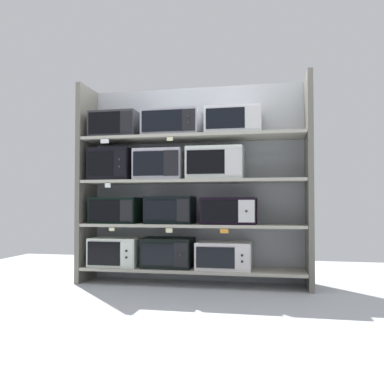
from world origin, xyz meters
TOP-DOWN VIEW (x-y plane):
  - ground at (0.00, -1.00)m, footprint 6.24×6.00m
  - back_panel at (0.00, 0.24)m, footprint 2.44×0.04m
  - upright_left at (-1.15, 0.00)m, footprint 0.05×0.44m
  - upright_right at (1.15, 0.00)m, footprint 0.05×0.44m
  - shelf_0 at (0.00, 0.00)m, footprint 2.24×0.44m
  - microwave_0 at (-0.81, -0.00)m, footprint 0.51×0.39m
  - microwave_1 at (-0.25, -0.00)m, footprint 0.50×0.37m
  - microwave_2 at (0.33, -0.00)m, footprint 0.54×0.40m
  - shelf_1 at (0.00, 0.00)m, footprint 2.24×0.44m
  - microwave_3 at (-0.81, -0.00)m, footprint 0.49×0.35m
  - microwave_4 at (-0.23, -0.00)m, footprint 0.48×0.34m
  - microwave_5 at (0.38, -0.00)m, footprint 0.54×0.40m
  - price_tag_0 at (-0.77, -0.22)m, footprint 0.06×0.00m
  - price_tag_1 at (-0.18, -0.22)m, footprint 0.07×0.00m
  - price_tag_2 at (0.35, -0.22)m, footprint 0.08×0.00m
  - shelf_2 at (0.00, 0.00)m, footprint 2.24×0.44m
  - microwave_6 at (-0.84, -0.00)m, footprint 0.44×0.42m
  - microwave_7 at (-0.33, -0.00)m, footprint 0.49×0.40m
  - microwave_8 at (0.24, -0.00)m, footprint 0.56×0.37m
  - price_tag_3 at (-0.82, -0.22)m, footprint 0.06×0.00m
  - shelf_3 at (0.00, 0.00)m, footprint 2.24×0.44m
  - microwave_9 at (-0.81, -0.00)m, footprint 0.49×0.40m
  - microwave_10 at (-0.21, -0.00)m, footprint 0.58×0.40m
  - microwave_11 at (0.43, -0.00)m, footprint 0.55×0.41m
  - price_tag_4 at (-0.85, -0.22)m, footprint 0.09×0.00m
  - price_tag_5 at (-0.18, -0.22)m, footprint 0.06×0.00m

SIDE VIEW (x-z plane):
  - ground at x=0.00m, z-range -0.02..0.00m
  - shelf_0 at x=0.00m, z-range 0.14..0.17m
  - microwave_2 at x=0.33m, z-range 0.17..0.43m
  - microwave_0 at x=-0.81m, z-range 0.17..0.46m
  - microwave_1 at x=-0.25m, z-range 0.17..0.47m
  - price_tag_1 at x=-0.18m, z-range 0.53..0.58m
  - price_tag_2 at x=0.35m, z-range 0.53..0.58m
  - price_tag_0 at x=-0.77m, z-range 0.54..0.58m
  - shelf_1 at x=0.00m, z-range 0.58..0.61m
  - microwave_5 at x=0.38m, z-range 0.61..0.88m
  - microwave_3 at x=-0.81m, z-range 0.61..0.88m
  - microwave_4 at x=-0.23m, z-range 0.61..0.89m
  - price_tag_3 at x=-0.82m, z-range 0.98..1.02m
  - back_panel at x=0.00m, z-range 0.00..2.07m
  - upright_left at x=-1.15m, z-range 0.00..2.07m
  - upright_right at x=1.15m, z-range 0.00..2.07m
  - shelf_2 at x=0.00m, z-range 1.03..1.06m
  - microwave_7 at x=-0.33m, z-range 1.06..1.37m
  - microwave_8 at x=0.24m, z-range 1.06..1.38m
  - microwave_6 at x=-0.84m, z-range 1.06..1.39m
  - price_tag_4 at x=-0.85m, z-range 1.42..1.47m
  - price_tag_5 at x=-0.18m, z-range 1.43..1.47m
  - shelf_3 at x=0.00m, z-range 1.47..1.50m
  - microwave_11 at x=0.43m, z-range 1.50..1.76m
  - microwave_10 at x=-0.21m, z-range 1.50..1.77m
  - microwave_9 at x=-0.81m, z-range 1.50..1.77m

